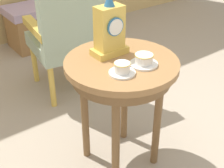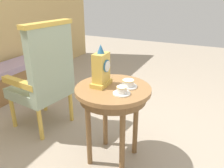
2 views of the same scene
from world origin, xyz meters
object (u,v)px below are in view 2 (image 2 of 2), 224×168
at_px(teacup_left, 122,91).
at_px(mantel_clock, 101,70).
at_px(side_table, 113,98).
at_px(teacup_right, 128,84).
at_px(window_bench, 10,80).
at_px(armchair, 45,76).

relative_size(teacup_left, mantel_clock, 0.39).
bearing_deg(side_table, mantel_clock, 91.52).
bearing_deg(teacup_right, window_bench, 75.00).
height_order(teacup_right, window_bench, teacup_right).
bearing_deg(side_table, armchair, 78.40).
bearing_deg(teacup_left, teacup_right, 2.48).
distance_m(side_table, armchair, 0.87).
xyz_separation_m(mantel_clock, armchair, (0.18, 0.75, -0.23)).
bearing_deg(mantel_clock, teacup_left, -111.04).
bearing_deg(window_bench, armchair, -111.99).
xyz_separation_m(teacup_left, mantel_clock, (0.08, 0.21, 0.11)).
xyz_separation_m(side_table, teacup_right, (0.06, -0.10, 0.12)).
xyz_separation_m(side_table, mantel_clock, (-0.00, 0.10, 0.23)).
height_order(side_table, window_bench, side_table).
distance_m(side_table, teacup_left, 0.18).
bearing_deg(window_bench, teacup_left, -108.74).
distance_m(side_table, mantel_clock, 0.25).
distance_m(armchair, window_bench, 1.19).
height_order(teacup_left, armchair, armchair).
xyz_separation_m(side_table, teacup_left, (-0.08, -0.11, 0.12)).
xyz_separation_m(side_table, window_bench, (0.60, 1.90, -0.38)).
height_order(side_table, mantel_clock, mantel_clock).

